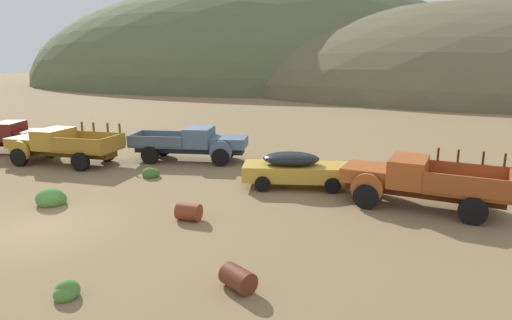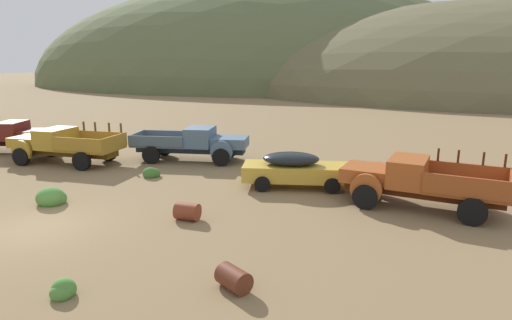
{
  "view_description": "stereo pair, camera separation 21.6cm",
  "coord_description": "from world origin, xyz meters",
  "px_view_note": "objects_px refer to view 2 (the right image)",
  "views": [
    {
      "loc": [
        11.15,
        -10.5,
        5.51
      ],
      "look_at": [
        5.3,
        7.59,
        1.08
      ],
      "focal_mm": 30.18,
      "sensor_mm": 36.0,
      "label": 1
    },
    {
      "loc": [
        11.36,
        -10.44,
        5.51
      ],
      "look_at": [
        5.3,
        7.59,
        1.08
      ],
      "focal_mm": 30.18,
      "sensor_mm": 36.0,
      "label": 2
    }
  ],
  "objects_px": {
    "truck_oxblood": "(11,136)",
    "truck_chalk_blue": "(199,143)",
    "truck_mustard": "(59,145)",
    "truck_oxide_orange": "(411,181)",
    "oil_drum_foreground": "(187,211)",
    "car_faded_yellow": "(301,169)",
    "oil_drum_by_truck": "(234,278)"
  },
  "relations": [
    {
      "from": "oil_drum_foreground",
      "to": "truck_oxblood",
      "type": "bearing_deg",
      "value": 156.14
    },
    {
      "from": "car_faded_yellow",
      "to": "oil_drum_by_truck",
      "type": "bearing_deg",
      "value": -100.46
    },
    {
      "from": "truck_oxide_orange",
      "to": "truck_mustard",
      "type": "bearing_deg",
      "value": 3.61
    },
    {
      "from": "car_faded_yellow",
      "to": "truck_oxide_orange",
      "type": "xyz_separation_m",
      "value": [
        4.57,
        -1.2,
        0.2
      ]
    },
    {
      "from": "truck_oxblood",
      "to": "truck_chalk_blue",
      "type": "xyz_separation_m",
      "value": [
        11.85,
        1.59,
        -0.01
      ]
    },
    {
      "from": "car_faded_yellow",
      "to": "oil_drum_foreground",
      "type": "height_order",
      "value": "car_faded_yellow"
    },
    {
      "from": "oil_drum_foreground",
      "to": "truck_oxide_orange",
      "type": "bearing_deg",
      "value": 28.37
    },
    {
      "from": "truck_mustard",
      "to": "car_faded_yellow",
      "type": "height_order",
      "value": "truck_mustard"
    },
    {
      "from": "truck_mustard",
      "to": "truck_oxide_orange",
      "type": "relative_size",
      "value": 1.01
    },
    {
      "from": "truck_oxide_orange",
      "to": "oil_drum_by_truck",
      "type": "height_order",
      "value": "truck_oxide_orange"
    },
    {
      "from": "car_faded_yellow",
      "to": "oil_drum_foreground",
      "type": "xyz_separation_m",
      "value": [
        -2.87,
        -5.23,
        -0.51
      ]
    },
    {
      "from": "oil_drum_foreground",
      "to": "oil_drum_by_truck",
      "type": "bearing_deg",
      "value": -49.81
    },
    {
      "from": "truck_chalk_blue",
      "to": "truck_oxide_orange",
      "type": "relative_size",
      "value": 1.07
    },
    {
      "from": "truck_mustard",
      "to": "truck_chalk_blue",
      "type": "height_order",
      "value": "truck_mustard"
    },
    {
      "from": "car_faded_yellow",
      "to": "oil_drum_foreground",
      "type": "relative_size",
      "value": 6.38
    },
    {
      "from": "car_faded_yellow",
      "to": "truck_chalk_blue",
      "type": "bearing_deg",
      "value": 140.71
    },
    {
      "from": "truck_oxide_orange",
      "to": "oil_drum_by_truck",
      "type": "relative_size",
      "value": 6.0
    },
    {
      "from": "truck_oxblood",
      "to": "truck_mustard",
      "type": "bearing_deg",
      "value": -32.82
    },
    {
      "from": "truck_mustard",
      "to": "oil_drum_by_truck",
      "type": "height_order",
      "value": "truck_mustard"
    },
    {
      "from": "truck_chalk_blue",
      "to": "car_faded_yellow",
      "type": "relative_size",
      "value": 1.25
    },
    {
      "from": "truck_oxblood",
      "to": "oil_drum_by_truck",
      "type": "bearing_deg",
      "value": -47.91
    },
    {
      "from": "truck_mustard",
      "to": "truck_chalk_blue",
      "type": "xyz_separation_m",
      "value": [
        7.1,
        2.83,
        -0.01
      ]
    },
    {
      "from": "oil_drum_by_truck",
      "to": "truck_mustard",
      "type": "bearing_deg",
      "value": 145.89
    },
    {
      "from": "truck_oxide_orange",
      "to": "truck_chalk_blue",
      "type": "bearing_deg",
      "value": -13.14
    },
    {
      "from": "oil_drum_by_truck",
      "to": "oil_drum_foreground",
      "type": "relative_size",
      "value": 1.25
    },
    {
      "from": "truck_oxblood",
      "to": "oil_drum_by_truck",
      "type": "height_order",
      "value": "truck_oxblood"
    },
    {
      "from": "oil_drum_foreground",
      "to": "car_faded_yellow",
      "type": "bearing_deg",
      "value": 61.19
    },
    {
      "from": "truck_oxblood",
      "to": "truck_mustard",
      "type": "distance_m",
      "value": 4.91
    },
    {
      "from": "truck_mustard",
      "to": "truck_oxide_orange",
      "type": "distance_m",
      "value": 18.23
    },
    {
      "from": "oil_drum_foreground",
      "to": "truck_mustard",
      "type": "bearing_deg",
      "value": 152.43
    },
    {
      "from": "truck_oxide_orange",
      "to": "oil_drum_by_truck",
      "type": "xyz_separation_m",
      "value": [
        -4.16,
        -7.91,
        -0.73
      ]
    },
    {
      "from": "truck_oxide_orange",
      "to": "oil_drum_by_truck",
      "type": "distance_m",
      "value": 8.97
    }
  ]
}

